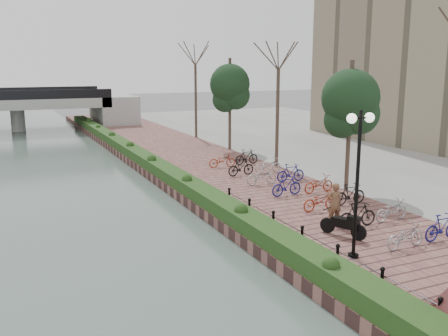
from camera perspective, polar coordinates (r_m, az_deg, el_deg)
ground at (r=15.11m, az=10.66°, el=-15.07°), size 220.00×220.00×0.00m
promenade at (r=31.52m, az=-1.68°, el=-0.25°), size 8.00×75.00×0.50m
inland_pavement at (r=40.40m, az=19.73°, el=1.70°), size 24.00×75.00×0.50m
hedge at (r=32.64m, az=-8.91°, el=1.01°), size 1.10×56.00×0.60m
chain_fence at (r=17.01m, az=10.77°, el=-8.83°), size 0.10×14.10×0.70m
lamppost at (r=16.44m, az=15.15°, el=1.69°), size 1.02×0.32×4.87m
motorcycle at (r=19.08m, az=13.44°, el=-6.22°), size 1.09×1.65×0.99m
pedestrian at (r=20.39m, az=12.50°, el=-3.98°), size 0.70×0.54×1.70m
bicycle_parking at (r=24.88m, az=8.98°, el=-1.91°), size 2.40×17.32×1.00m
street_trees at (r=28.67m, az=9.51°, el=5.36°), size 3.20×37.12×6.80m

